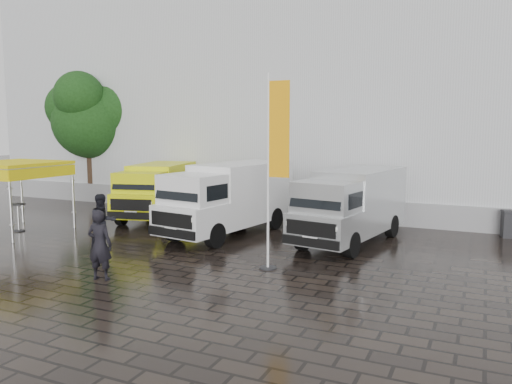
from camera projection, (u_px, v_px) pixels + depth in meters
ground at (258, 266)px, 14.64m from camera, size 120.00×120.00×0.00m
exhibition_hall at (411, 92)px, 27.47m from camera, size 44.00×16.00×12.00m
hall_plinth at (379, 213)px, 20.91m from camera, size 44.00×0.15×1.00m
van_yellow at (156, 192)px, 22.14m from camera, size 3.22×5.58×2.42m
van_white at (228, 200)px, 18.82m from camera, size 2.99×6.43×2.68m
van_silver at (351, 207)px, 17.46m from camera, size 2.94×6.15×2.56m
canopy_tent at (13, 167)px, 19.21m from camera, size 3.13×3.13×2.73m
flagpole at (274, 160)px, 13.92m from camera, size 0.88×0.50×5.54m
tree at (90, 117)px, 27.33m from camera, size 4.04×4.11×7.25m
cocktail_table at (18, 217)px, 19.55m from camera, size 0.60×0.60×1.09m
wheelie_bin at (511, 224)px, 18.43m from camera, size 0.71×0.71×1.02m
person_front at (100, 245)px, 13.21m from camera, size 0.76×0.58×1.89m
person_tent at (103, 222)px, 16.41m from camera, size 1.04×1.13×1.88m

